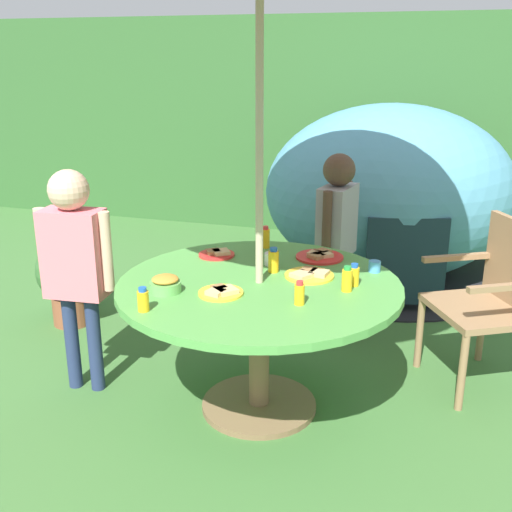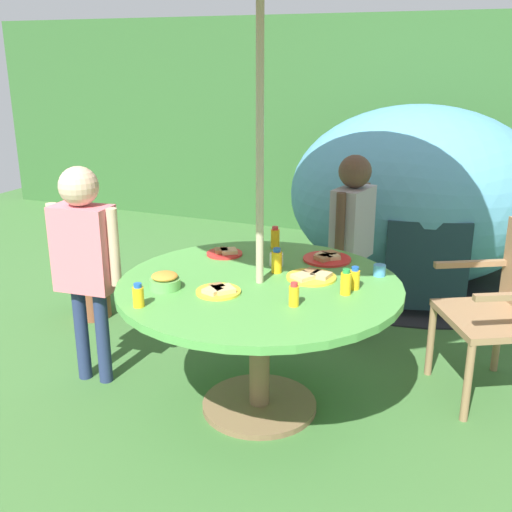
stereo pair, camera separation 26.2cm
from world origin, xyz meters
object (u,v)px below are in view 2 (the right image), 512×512
(juice_bottle_mid_right, at_px, (294,295))
(child_in_pink_shirt, at_px, (84,249))
(snack_bowl, at_px, (165,281))
(cup_near, at_px, (379,270))
(juice_bottle_near_right, at_px, (138,296))
(child_in_grey_shirt, at_px, (352,224))
(juice_bottle_front_edge, at_px, (346,283))
(plate_center_back, at_px, (327,258))
(plate_far_left, at_px, (218,291))
(dome_tent, at_px, (416,196))
(cup_far, at_px, (276,259))
(plate_far_right, at_px, (225,253))
(juice_bottle_mid_left, at_px, (355,279))
(garden_table, at_px, (260,306))
(potted_plant, at_px, (89,270))
(juice_bottle_back_edge, at_px, (275,238))
(plate_near_left, at_px, (311,276))
(juice_bottle_center_front, at_px, (277,261))
(wooden_chair, at_px, (506,303))

(juice_bottle_mid_right, bearing_deg, child_in_pink_shirt, 173.80)
(snack_bowl, height_order, cup_near, snack_bowl)
(juice_bottle_near_right, xyz_separation_m, cup_near, (0.88, 0.78, -0.02))
(child_in_grey_shirt, xyz_separation_m, juice_bottle_front_edge, (0.22, -1.00, 0.00))
(plate_center_back, xyz_separation_m, plate_far_left, (-0.32, -0.65, 0.00))
(juice_bottle_mid_right, bearing_deg, juice_bottle_near_right, -156.79)
(dome_tent, xyz_separation_m, child_in_grey_shirt, (-0.20, -1.22, 0.06))
(cup_far, bearing_deg, child_in_pink_shirt, -159.98)
(juice_bottle_near_right, height_order, cup_near, juice_bottle_near_right)
(cup_near, bearing_deg, child_in_grey_shirt, 114.02)
(child_in_pink_shirt, height_order, plate_far_right, child_in_pink_shirt)
(plate_center_back, distance_m, juice_bottle_near_right, 1.08)
(dome_tent, xyz_separation_m, juice_bottle_mid_left, (0.04, -2.14, 0.06))
(garden_table, relative_size, cup_near, 22.58)
(potted_plant, bearing_deg, child_in_grey_shirt, 12.77)
(potted_plant, bearing_deg, juice_bottle_back_edge, -3.67)
(juice_bottle_front_edge, bearing_deg, juice_bottle_mid_left, 75.89)
(plate_center_back, xyz_separation_m, juice_bottle_mid_left, (0.23, -0.35, 0.04))
(plate_near_left, bearing_deg, child_in_grey_shirt, 91.18)
(garden_table, xyz_separation_m, juice_bottle_center_front, (0.02, 0.16, 0.18))
(dome_tent, relative_size, cup_near, 40.28)
(juice_bottle_back_edge, bearing_deg, plate_center_back, -16.04)
(wooden_chair, distance_m, child_in_grey_shirt, 1.01)
(plate_near_left, bearing_deg, juice_bottle_near_right, -133.50)
(plate_far_right, relative_size, juice_bottle_front_edge, 1.60)
(juice_bottle_front_edge, bearing_deg, plate_near_left, 146.63)
(plate_far_left, height_order, juice_bottle_near_right, juice_bottle_near_right)
(juice_bottle_mid_right, xyz_separation_m, juice_bottle_front_edge, (0.17, 0.22, 0.01))
(juice_bottle_mid_right, height_order, juice_bottle_front_edge, juice_bottle_front_edge)
(potted_plant, distance_m, juice_bottle_front_edge, 2.05)
(wooden_chair, bearing_deg, child_in_grey_shirt, -142.64)
(juice_bottle_center_front, height_order, cup_far, juice_bottle_center_front)
(wooden_chair, relative_size, cup_far, 12.81)
(potted_plant, distance_m, plate_far_left, 1.64)
(snack_bowl, bearing_deg, juice_bottle_front_edge, 17.64)
(garden_table, height_order, cup_near, cup_near)
(plate_far_left, bearing_deg, plate_near_left, 45.78)
(dome_tent, relative_size, juice_bottle_mid_right, 22.45)
(cup_near, height_order, cup_far, cup_far)
(dome_tent, distance_m, cup_far, 2.01)
(wooden_chair, bearing_deg, cup_near, -92.08)
(wooden_chair, bearing_deg, plate_center_back, -108.40)
(garden_table, distance_m, juice_bottle_front_edge, 0.45)
(plate_center_back, xyz_separation_m, cup_far, (-0.22, -0.18, 0.02))
(cup_near, bearing_deg, plate_near_left, -149.99)
(child_in_pink_shirt, distance_m, plate_center_back, 1.27)
(juice_bottle_near_right, distance_m, cup_far, 0.81)
(dome_tent, height_order, child_in_pink_shirt, dome_tent)
(snack_bowl, xyz_separation_m, plate_far_left, (0.25, 0.04, -0.02))
(child_in_grey_shirt, distance_m, juice_bottle_back_edge, 0.57)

